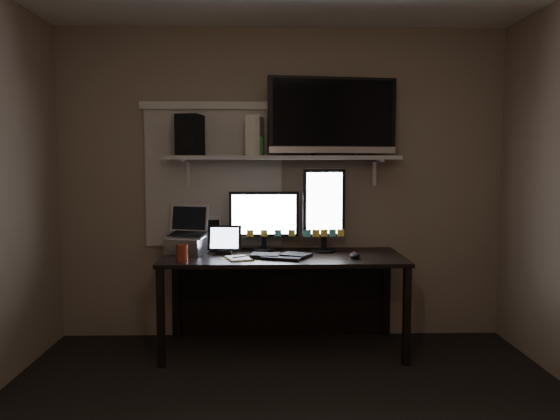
{
  "coord_description": "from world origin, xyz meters",
  "views": [
    {
      "loc": [
        -0.12,
        -2.63,
        1.43
      ],
      "look_at": [
        -0.03,
        1.25,
        1.09
      ],
      "focal_mm": 35.0,
      "sensor_mm": 36.0,
      "label": 1
    }
  ],
  "objects_px": {
    "tablet": "(225,240)",
    "game_console": "(255,136)",
    "mouse": "(355,256)",
    "tv": "(332,117)",
    "speaker": "(190,135)",
    "desk": "(283,275)",
    "keyboard": "(280,256)",
    "laptop": "(187,230)",
    "monitor_portrait": "(324,210)",
    "monitor_landscape": "(264,221)",
    "cup": "(182,253)"
  },
  "relations": [
    {
      "from": "keyboard",
      "to": "cup",
      "type": "bearing_deg",
      "value": -148.34
    },
    {
      "from": "speaker",
      "to": "monitor_portrait",
      "type": "bearing_deg",
      "value": 9.24
    },
    {
      "from": "keyboard",
      "to": "cup",
      "type": "relative_size",
      "value": 3.62
    },
    {
      "from": "laptop",
      "to": "speaker",
      "type": "distance_m",
      "value": 0.74
    },
    {
      "from": "mouse",
      "to": "tv",
      "type": "xyz_separation_m",
      "value": [
        -0.13,
        0.36,
        1.03
      ]
    },
    {
      "from": "monitor_portrait",
      "to": "keyboard",
      "type": "relative_size",
      "value": 1.5
    },
    {
      "from": "tablet",
      "to": "game_console",
      "type": "distance_m",
      "value": 0.83
    },
    {
      "from": "desk",
      "to": "cup",
      "type": "distance_m",
      "value": 0.84
    },
    {
      "from": "monitor_portrait",
      "to": "keyboard",
      "type": "bearing_deg",
      "value": -150.9
    },
    {
      "from": "tablet",
      "to": "mouse",
      "type": "bearing_deg",
      "value": -8.79
    },
    {
      "from": "keyboard",
      "to": "tv",
      "type": "bearing_deg",
      "value": 54.44
    },
    {
      "from": "speaker",
      "to": "monitor_landscape",
      "type": "bearing_deg",
      "value": 12.59
    },
    {
      "from": "desk",
      "to": "monitor_landscape",
      "type": "xyz_separation_m",
      "value": [
        -0.14,
        0.09,
        0.42
      ]
    },
    {
      "from": "monitor_landscape",
      "to": "mouse",
      "type": "bearing_deg",
      "value": -29.6
    },
    {
      "from": "mouse",
      "to": "tv",
      "type": "height_order",
      "value": "tv"
    },
    {
      "from": "cup",
      "to": "desk",
      "type": "bearing_deg",
      "value": 26.96
    },
    {
      "from": "tablet",
      "to": "game_console",
      "type": "bearing_deg",
      "value": 31.98
    },
    {
      "from": "monitor_landscape",
      "to": "monitor_portrait",
      "type": "xyz_separation_m",
      "value": [
        0.47,
        -0.06,
        0.09
      ]
    },
    {
      "from": "tablet",
      "to": "game_console",
      "type": "height_order",
      "value": "game_console"
    },
    {
      "from": "desk",
      "to": "mouse",
      "type": "height_order",
      "value": "mouse"
    },
    {
      "from": "tablet",
      "to": "tv",
      "type": "relative_size",
      "value": 0.25
    },
    {
      "from": "mouse",
      "to": "laptop",
      "type": "distance_m",
      "value": 1.28
    },
    {
      "from": "desk",
      "to": "speaker",
      "type": "bearing_deg",
      "value": 173.48
    },
    {
      "from": "mouse",
      "to": "tablet",
      "type": "bearing_deg",
      "value": 174.17
    },
    {
      "from": "game_console",
      "to": "keyboard",
      "type": "bearing_deg",
      "value": -40.48
    },
    {
      "from": "game_console",
      "to": "monitor_landscape",
      "type": "bearing_deg",
      "value": 33.37
    },
    {
      "from": "cup",
      "to": "tv",
      "type": "xyz_separation_m",
      "value": [
        1.11,
        0.45,
        0.99
      ]
    },
    {
      "from": "mouse",
      "to": "speaker",
      "type": "relative_size",
      "value": 0.38
    },
    {
      "from": "mouse",
      "to": "laptop",
      "type": "bearing_deg",
      "value": 175.78
    },
    {
      "from": "desk",
      "to": "mouse",
      "type": "distance_m",
      "value": 0.62
    },
    {
      "from": "tablet",
      "to": "tv",
      "type": "distance_m",
      "value": 1.27
    },
    {
      "from": "cup",
      "to": "monitor_portrait",
      "type": "bearing_deg",
      "value": 20.73
    },
    {
      "from": "cup",
      "to": "speaker",
      "type": "height_order",
      "value": "speaker"
    },
    {
      "from": "monitor_portrait",
      "to": "game_console",
      "type": "relative_size",
      "value": 2.18
    },
    {
      "from": "monitor_portrait",
      "to": "tablet",
      "type": "bearing_deg",
      "value": -178.75
    },
    {
      "from": "monitor_landscape",
      "to": "tv",
      "type": "xyz_separation_m",
      "value": [
        0.53,
        -0.0,
        0.81
      ]
    },
    {
      "from": "tv",
      "to": "game_console",
      "type": "height_order",
      "value": "tv"
    },
    {
      "from": "keyboard",
      "to": "mouse",
      "type": "xyz_separation_m",
      "value": [
        0.54,
        -0.06,
        0.01
      ]
    },
    {
      "from": "desk",
      "to": "tv",
      "type": "xyz_separation_m",
      "value": [
        0.39,
        0.08,
        1.23
      ]
    },
    {
      "from": "cup",
      "to": "speaker",
      "type": "distance_m",
      "value": 0.96
    },
    {
      "from": "laptop",
      "to": "speaker",
      "type": "height_order",
      "value": "speaker"
    },
    {
      "from": "laptop",
      "to": "tv",
      "type": "height_order",
      "value": "tv"
    },
    {
      "from": "desk",
      "to": "monitor_portrait",
      "type": "height_order",
      "value": "monitor_portrait"
    },
    {
      "from": "keyboard",
      "to": "mouse",
      "type": "relative_size",
      "value": 3.66
    },
    {
      "from": "desk",
      "to": "speaker",
      "type": "height_order",
      "value": "speaker"
    },
    {
      "from": "desk",
      "to": "game_console",
      "type": "height_order",
      "value": "game_console"
    },
    {
      "from": "keyboard",
      "to": "cup",
      "type": "height_order",
      "value": "cup"
    },
    {
      "from": "monitor_landscape",
      "to": "game_console",
      "type": "xyz_separation_m",
      "value": [
        -0.07,
        -0.02,
        0.66
      ]
    },
    {
      "from": "desk",
      "to": "keyboard",
      "type": "height_order",
      "value": "keyboard"
    },
    {
      "from": "monitor_portrait",
      "to": "keyboard",
      "type": "xyz_separation_m",
      "value": [
        -0.34,
        -0.24,
        -0.32
      ]
    }
  ]
}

